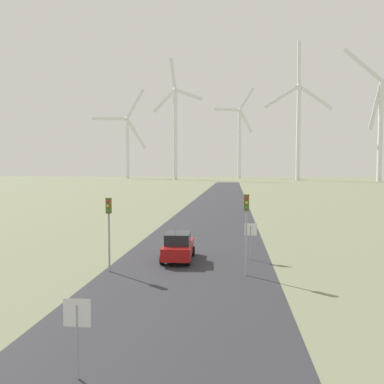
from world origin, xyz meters
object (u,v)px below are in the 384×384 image
(stop_sign_far, at_px, (251,234))
(wind_turbine_right, at_px, (299,122))
(stop_sign_near, at_px, (77,323))
(traffic_light_post_near_right, at_px, (246,217))
(wind_turbine_center, at_px, (240,137))
(car_approaching, at_px, (178,246))
(wind_turbine_far_left, at_px, (127,140))
(wind_turbine_far_right, at_px, (381,119))
(wind_turbine_left, at_px, (175,126))
(traffic_light_post_near_left, at_px, (109,218))

(stop_sign_far, height_order, wind_turbine_right, wind_turbine_right)
(stop_sign_near, bearing_deg, wind_turbine_right, 78.83)
(traffic_light_post_near_right, height_order, wind_turbine_center, wind_turbine_center)
(car_approaching, xyz_separation_m, wind_turbine_far_left, (-65.57, 215.71, 24.03))
(wind_turbine_far_right, bearing_deg, wind_turbine_right, 164.76)
(wind_turbine_far_left, distance_m, wind_turbine_far_right, 147.95)
(wind_turbine_far_left, height_order, wind_turbine_right, wind_turbine_right)
(wind_turbine_right, relative_size, wind_turbine_far_right, 1.11)
(wind_turbine_far_left, xyz_separation_m, wind_turbine_left, (37.06, -34.49, 4.92))
(stop_sign_far, distance_m, car_approaching, 4.81)
(car_approaching, relative_size, wind_turbine_left, 0.06)
(stop_sign_near, xyz_separation_m, traffic_light_post_near_right, (5.07, 10.97, 1.70))
(stop_sign_near, relative_size, traffic_light_post_near_left, 0.54)
(traffic_light_post_near_left, distance_m, wind_turbine_left, 187.96)
(wind_turbine_far_right, bearing_deg, traffic_light_post_near_left, -114.46)
(stop_sign_near, xyz_separation_m, car_approaching, (0.77, 14.08, -0.71))
(car_approaching, bearing_deg, stop_sign_far, 7.22)
(stop_sign_near, xyz_separation_m, wind_turbine_right, (38.11, 192.95, 29.13))
(traffic_light_post_near_left, distance_m, wind_turbine_far_right, 190.79)
(stop_sign_near, height_order, wind_turbine_far_right, wind_turbine_far_right)
(car_approaching, height_order, wind_turbine_far_right, wind_turbine_far_right)
(stop_sign_near, bearing_deg, traffic_light_post_near_right, 65.20)
(wind_turbine_left, bearing_deg, wind_turbine_right, -2.04)
(stop_sign_far, bearing_deg, traffic_light_post_near_right, -96.40)
(traffic_light_post_near_right, height_order, wind_turbine_far_right, wind_turbine_far_right)
(stop_sign_near, bearing_deg, wind_turbine_left, 98.08)
(traffic_light_post_near_right, distance_m, wind_turbine_right, 186.98)
(wind_turbine_left, xyz_separation_m, wind_turbine_far_right, (103.12, -12.50, 0.65))
(stop_sign_far, xyz_separation_m, wind_turbine_far_right, (69.90, 168.12, 28.81))
(car_approaching, xyz_separation_m, wind_turbine_far_right, (74.61, 168.72, 29.59))
(traffic_light_post_near_left, distance_m, wind_turbine_far_left, 228.51)
(wind_turbine_right, xyz_separation_m, wind_turbine_far_right, (37.28, -10.16, -0.25))
(traffic_light_post_near_left, bearing_deg, wind_turbine_left, 97.70)
(wind_turbine_center, bearing_deg, car_approaching, -91.87)
(traffic_light_post_near_left, bearing_deg, wind_turbine_center, 87.26)
(car_approaching, height_order, wind_turbine_center, wind_turbine_center)
(stop_sign_near, xyz_separation_m, wind_turbine_far_right, (75.38, 182.79, 28.88))
(wind_turbine_center, relative_size, wind_turbine_right, 0.82)
(stop_sign_far, relative_size, traffic_light_post_near_right, 0.53)
(traffic_light_post_near_left, distance_m, wind_turbine_right, 188.60)
(wind_turbine_center, bearing_deg, wind_turbine_far_right, -40.23)
(wind_turbine_far_right, bearing_deg, car_approaching, -113.86)
(traffic_light_post_near_left, bearing_deg, stop_sign_far, 24.32)
(traffic_light_post_near_right, distance_m, wind_turbine_far_left, 230.72)
(stop_sign_far, bearing_deg, wind_turbine_center, 89.33)
(traffic_light_post_near_right, bearing_deg, wind_turbine_right, 79.71)
(stop_sign_far, height_order, wind_turbine_left, wind_turbine_left)
(wind_turbine_right, bearing_deg, car_approaching, -101.79)
(stop_sign_far, bearing_deg, stop_sign_near, -110.49)
(traffic_light_post_near_left, xyz_separation_m, car_approaching, (3.58, 3.15, -2.23))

